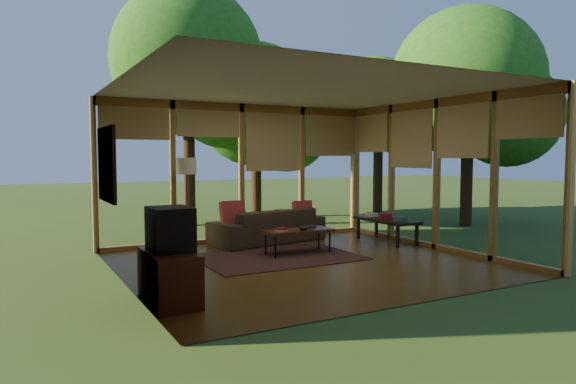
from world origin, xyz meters
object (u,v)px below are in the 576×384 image
coffee_table (298,231)px  side_console (386,221)px  television (170,229)px  sofa (268,226)px  media_cabinet (169,277)px  floor_lamp (187,171)px

coffee_table → side_console: size_ratio=0.86×
television → side_console: bearing=23.3°
side_console → sofa: bearing=153.4°
media_cabinet → television: size_ratio=1.82×
media_cabinet → side_console: size_ratio=0.71×
floor_lamp → coffee_table: size_ratio=1.38×
sofa → television: bearing=37.1°
floor_lamp → side_console: 3.94m
coffee_table → side_console: side_console is taller
television → floor_lamp: size_ratio=0.33×
floor_lamp → side_console: bearing=-19.2°
television → coffee_table: 3.32m
coffee_table → side_console: 2.14m
media_cabinet → coffee_table: bearing=33.9°
sofa → coffee_table: (-0.06, -1.28, 0.06)m
floor_lamp → coffee_table: 2.34m
television → side_console: television is taller
media_cabinet → side_console: 5.30m
sofa → side_console: size_ratio=1.62×
sofa → media_cabinet: 4.20m
sofa → coffee_table: 1.29m
floor_lamp → television: bearing=-110.4°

